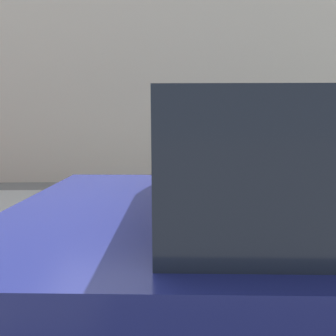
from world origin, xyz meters
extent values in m
plane|color=slate|center=(0.00, 0.00, 0.00)|extent=(60.00, 60.00, 0.00)
cube|color=#ADAAA3|center=(0.00, 2.20, 0.07)|extent=(24.00, 2.80, 0.14)
cube|color=beige|center=(0.00, 5.15, 2.62)|extent=(24.00, 0.30, 5.25)
cylinder|color=#2D2D30|center=(0.17, 1.04, 0.59)|extent=(0.06, 0.06, 0.91)
cube|color=black|center=(0.17, 1.04, 1.22)|extent=(0.20, 0.12, 0.35)
cube|color=gray|center=(0.17, 0.98, 1.25)|extent=(0.11, 0.01, 0.12)
cylinder|color=black|center=(0.17, 1.04, 1.45)|extent=(0.19, 0.09, 0.19)
cylinder|color=black|center=(0.00, 0.46, 0.33)|extent=(0.67, 0.25, 0.66)
cylinder|color=red|center=(2.22, 1.42, 0.49)|extent=(0.25, 0.25, 0.71)
sphere|color=red|center=(2.22, 1.42, 0.90)|extent=(0.22, 0.22, 0.22)
camera|label=1|loc=(0.09, -2.15, 1.60)|focal=28.00mm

